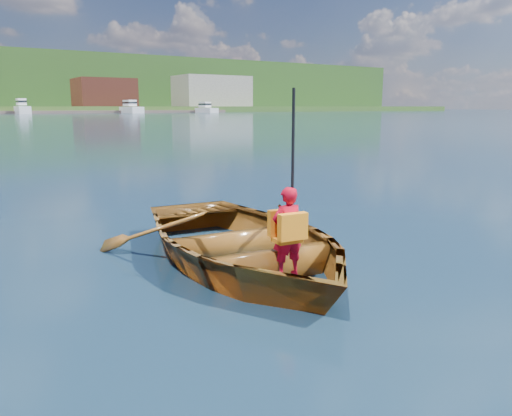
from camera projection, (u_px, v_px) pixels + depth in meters
ground at (213, 280)px, 5.86m from camera, size 600.00×600.00×0.00m
rowboat at (242, 241)px, 6.41m from camera, size 3.53×4.66×0.91m
child_paddler at (287, 230)px, 5.62m from camera, size 0.40×0.36×2.10m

